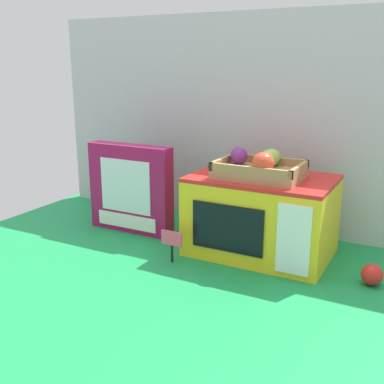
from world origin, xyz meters
TOP-DOWN VIEW (x-y plane):
  - ground_plane at (0.00, 0.00)m, footprint 1.70×1.70m
  - display_back_panel at (0.00, 0.25)m, footprint 1.61×0.03m
  - toy_microwave at (0.13, 0.01)m, footprint 0.43×0.29m
  - food_groups_crate at (0.13, -0.01)m, footprint 0.25×0.18m
  - cookie_set_box at (-0.35, -0.01)m, footprint 0.32×0.06m
  - price_sign at (-0.08, -0.18)m, footprint 0.07×0.01m
  - loose_toy_apple at (0.48, -0.06)m, footprint 0.06×0.06m

SIDE VIEW (x-z plane):
  - ground_plane at x=0.00m, z-range 0.00..0.00m
  - loose_toy_apple at x=0.48m, z-range 0.00..0.06m
  - price_sign at x=-0.08m, z-range 0.02..0.12m
  - toy_microwave at x=0.13m, z-range 0.00..0.25m
  - cookie_set_box at x=-0.35m, z-range 0.00..0.31m
  - food_groups_crate at x=0.13m, z-range 0.23..0.33m
  - display_back_panel at x=0.00m, z-range 0.00..0.76m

